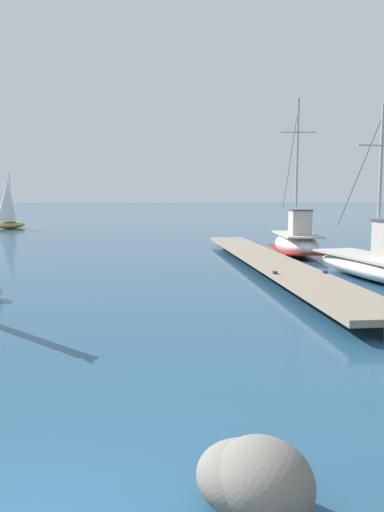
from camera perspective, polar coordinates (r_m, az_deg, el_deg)
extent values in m
cube|color=gray|center=(20.07, 8.53, -0.43)|extent=(2.54, 19.96, 0.16)
cylinder|color=#3D3023|center=(15.38, 13.07, -3.59)|extent=(0.36, 0.36, 0.29)
cylinder|color=#3D3023|center=(20.09, 8.52, -1.07)|extent=(0.36, 0.36, 0.29)
cylinder|color=#3D3023|center=(24.91, 5.72, 0.49)|extent=(0.36, 0.36, 0.29)
cylinder|color=#3D3023|center=(29.78, 3.83, 1.54)|extent=(0.36, 0.36, 0.29)
cube|color=#333338|center=(16.03, 9.26, -1.83)|extent=(0.13, 0.20, 0.08)
cube|color=#333338|center=(16.52, 14.63, -1.71)|extent=(0.13, 0.20, 0.08)
ellipsoid|color=silver|center=(18.42, 20.62, -1.43)|extent=(2.80, 7.74, 0.75)
cube|color=#B2AD9E|center=(18.38, 20.67, -0.39)|extent=(2.48, 6.96, 0.08)
cylinder|color=#B2ADA3|center=(18.57, 20.34, 7.75)|extent=(0.11, 0.11, 5.13)
cylinder|color=#B2ADA3|center=(18.64, 20.50, 11.51)|extent=(1.81, 0.25, 0.06)
cylinder|color=#333338|center=(19.74, 18.10, 8.50)|extent=(0.30, 2.65, 3.79)
ellipsoid|color=silver|center=(25.03, 11.59, 1.28)|extent=(2.48, 4.97, 1.05)
cube|color=#B2AD9E|center=(24.99, 11.61, 2.39)|extent=(2.19, 4.47, 0.08)
cube|color=#B21E19|center=(25.05, 11.57, 0.75)|extent=(2.48, 4.88, 0.08)
cube|color=#B7B2A8|center=(24.25, 12.00, 3.66)|extent=(1.02, 1.22, 1.11)
cube|color=#3D3D42|center=(24.23, 12.04, 5.04)|extent=(1.10, 1.32, 0.06)
cylinder|color=#B2ADA3|center=(25.19, 11.68, 9.78)|extent=(0.11, 0.11, 6.38)
cylinder|color=#B2ADA3|center=(25.32, 11.77, 13.41)|extent=(1.69, 0.28, 0.06)
cylinder|color=#333338|center=(26.89, 10.91, 10.28)|extent=(0.45, 3.29, 4.72)
ellipsoid|color=#656059|center=(5.02, 7.97, -23.57)|extent=(0.92, 1.11, 0.68)
ellipsoid|color=#68635B|center=(5.12, 6.40, -23.48)|extent=(1.23, 1.33, 0.59)
ellipsoid|color=gold|center=(46.93, -19.66, 3.27)|extent=(2.75, 3.32, 0.60)
cylinder|color=#B2ADA3|center=(46.93, -19.69, 6.18)|extent=(0.08, 0.08, 4.16)
cone|color=silver|center=(46.69, -19.99, 5.92)|extent=(2.57, 2.48, 3.69)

